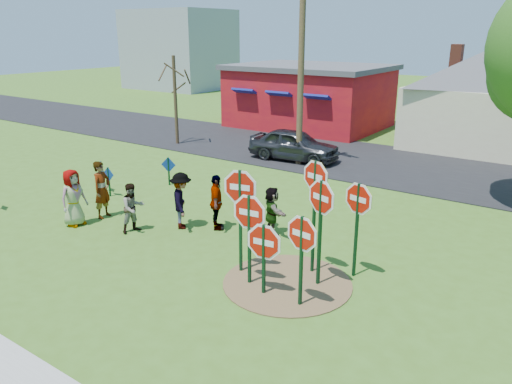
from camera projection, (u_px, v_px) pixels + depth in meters
ground at (181, 231)px, 15.57m from camera, size 120.00×120.00×0.00m
road at (342, 157)px, 24.53m from camera, size 120.00×7.50×0.04m
dirt_patch at (287, 283)px, 12.34m from camera, size 3.20×3.20×0.03m
red_building at (310, 96)px, 31.99m from camera, size 9.40×7.69×3.90m
cream_house at (497, 92)px, 25.71m from camera, size 9.40×9.40×6.50m
distant_building at (180, 50)px, 52.97m from camera, size 10.00×8.00×8.00m
stop_sign_a at (249, 220)px, 11.84m from camera, size 1.17×0.14×2.46m
stop_sign_b at (315, 188)px, 12.23m from camera, size 1.04×0.27×3.11m
stop_sign_c at (321, 209)px, 11.68m from camera, size 1.08×0.39×2.83m
stop_sign_d at (358, 207)px, 12.16m from camera, size 1.05×0.28×2.61m
stop_sign_e at (264, 246)px, 11.49m from camera, size 1.18×0.16×1.92m
stop_sign_f at (302, 240)px, 10.87m from camera, size 1.10×0.18×2.31m
stop_sign_g at (240, 198)px, 12.35m from camera, size 1.15×0.32×2.89m
blue_diamond_b at (102, 173)px, 19.14m from camera, size 0.58×0.27×1.22m
blue_diamond_c at (109, 178)px, 18.62m from camera, size 0.56×0.05×1.14m
blue_diamond_d at (169, 168)px, 19.96m from camera, size 0.61×0.21×1.16m
person_a at (73, 198)px, 15.77m from camera, size 0.61×0.92×1.85m
person_b at (102, 190)px, 16.45m from camera, size 0.59×0.78×1.92m
person_c at (133, 208)px, 15.30m from camera, size 0.76×0.88×1.56m
person_d at (181, 201)px, 15.56m from camera, size 1.28×1.31×1.80m
person_e at (216, 202)px, 15.45m from camera, size 0.98×1.08×1.77m
person_f at (272, 211)px, 15.14m from camera, size 1.37×1.19×1.50m
suv at (294, 145)px, 23.74m from camera, size 4.47×2.09×1.48m
utility_pole at (301, 60)px, 21.86m from camera, size 2.11×0.81×8.95m
bare_tree_west at (175, 88)px, 26.50m from camera, size 1.80×1.80×4.72m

